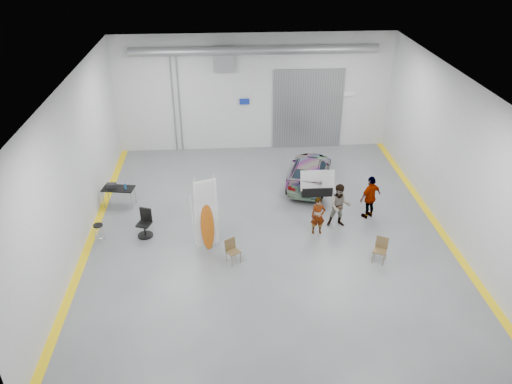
{
  "coord_description": "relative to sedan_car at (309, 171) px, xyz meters",
  "views": [
    {
      "loc": [
        -1.58,
        -16.46,
        11.01
      ],
      "look_at": [
        -0.42,
        0.43,
        1.5
      ],
      "focal_mm": 35.0,
      "sensor_mm": 36.0,
      "label": 1
    }
  ],
  "objects": [
    {
      "name": "surfboard_display",
      "position": [
        -4.66,
        -4.86,
        0.61
      ],
      "size": [
        0.83,
        0.42,
        3.03
      ],
      "rotation": [
        0.0,
        0.0,
        0.31
      ],
      "color": "white",
      "rests_on": "ground"
    },
    {
      "name": "person_c",
      "position": [
        1.98,
        -3.09,
        0.31
      ],
      "size": [
        1.16,
        0.93,
        1.87
      ],
      "primitive_type": "imported",
      "rotation": [
        0.0,
        0.0,
        3.67
      ],
      "color": "brown",
      "rests_on": "ground"
    },
    {
      "name": "person_b",
      "position": [
        0.6,
        -3.66,
        0.3
      ],
      "size": [
        0.95,
        0.76,
        1.84
      ],
      "primitive_type": "imported",
      "rotation": [
        0.0,
        0.0,
        -0.08
      ],
      "color": "teal",
      "rests_on": "ground"
    },
    {
      "name": "trunk_lid",
      "position": [
        0.0,
        -1.89,
        0.64
      ],
      "size": [
        1.45,
        0.88,
        0.04
      ],
      "primitive_type": "cube",
      "color": "silver",
      "rests_on": "sedan_car"
    },
    {
      "name": "shop_stool",
      "position": [
        -8.72,
        -4.13,
        -0.25
      ],
      "size": [
        0.38,
        0.38,
        0.74
      ],
      "rotation": [
        0.0,
        0.0,
        -0.06
      ],
      "color": "black",
      "rests_on": "ground"
    },
    {
      "name": "office_chair",
      "position": [
        -7.04,
        -3.83,
        -0.13
      ],
      "size": [
        0.62,
        0.65,
        1.12
      ],
      "rotation": [
        0.0,
        0.0,
        -0.33
      ],
      "color": "black",
      "rests_on": "ground"
    },
    {
      "name": "work_table",
      "position": [
        -8.48,
        -1.43,
        0.21
      ],
      "size": [
        1.41,
        0.87,
        1.08
      ],
      "rotation": [
        0.0,
        0.0,
        -0.16
      ],
      "color": "gray",
      "rests_on": "ground"
    },
    {
      "name": "ground",
      "position": [
        -2.27,
        -3.79,
        -0.62
      ],
      "size": [
        16.0,
        16.0,
        0.0
      ],
      "primitive_type": "plane",
      "color": "slate",
      "rests_on": "ground"
    },
    {
      "name": "room_shell",
      "position": [
        -2.03,
        -1.57,
        3.46
      ],
      "size": [
        14.02,
        16.18,
        6.01
      ],
      "color": "silver",
      "rests_on": "ground"
    },
    {
      "name": "folding_chair_near",
      "position": [
        -3.67,
        -5.79,
        -0.34
      ],
      "size": [
        0.59,
        0.64,
        0.91
      ],
      "rotation": [
        0.0,
        0.0,
        0.56
      ],
      "color": "brown",
      "rests_on": "ground"
    },
    {
      "name": "sedan_car",
      "position": [
        0.0,
        0.0,
        0.0
      ],
      "size": [
        2.89,
        4.59,
        1.24
      ],
      "primitive_type": "imported",
      "rotation": [
        0.0,
        0.0,
        2.85
      ],
      "color": "silver",
      "rests_on": "ground"
    },
    {
      "name": "folding_chair_far",
      "position": [
        1.56,
        -6.1,
        -0.33
      ],
      "size": [
        0.59,
        0.64,
        0.93
      ],
      "rotation": [
        0.0,
        0.0,
        -0.5
      ],
      "color": "brown",
      "rests_on": "ground"
    },
    {
      "name": "person_a",
      "position": [
        -0.34,
        -4.12,
        0.16
      ],
      "size": [
        0.58,
        0.39,
        1.55
      ],
      "primitive_type": "imported",
      "rotation": [
        0.0,
        0.0,
        0.04
      ],
      "color": "#8F744E",
      "rests_on": "ground"
    }
  ]
}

